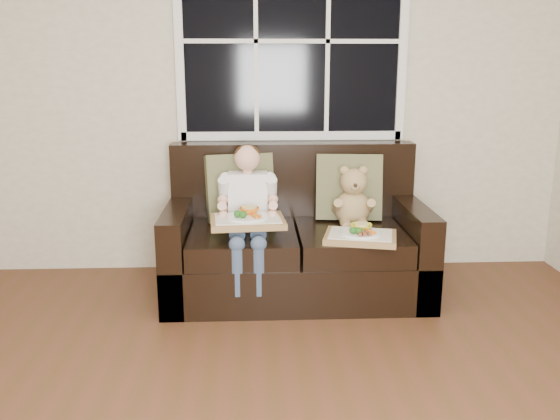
{
  "coord_description": "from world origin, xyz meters",
  "views": [
    {
      "loc": [
        -0.01,
        -1.79,
        1.5
      ],
      "look_at": [
        0.16,
        1.85,
        0.6
      ],
      "focal_mm": 38.0,
      "sensor_mm": 36.0,
      "label": 1
    }
  ],
  "objects_px": {
    "loveseat": "(295,245)",
    "tray_right": "(361,235)",
    "teddy_bear": "(353,201)",
    "child": "(248,202)",
    "tray_left": "(248,219)"
  },
  "relations": [
    {
      "from": "child",
      "to": "tray_right",
      "type": "relative_size",
      "value": 1.7
    },
    {
      "from": "teddy_bear",
      "to": "loveseat",
      "type": "bearing_deg",
      "value": -178.94
    },
    {
      "from": "loveseat",
      "to": "tray_right",
      "type": "xyz_separation_m",
      "value": [
        0.37,
        -0.36,
        0.17
      ]
    },
    {
      "from": "child",
      "to": "tray_left",
      "type": "relative_size",
      "value": 1.77
    },
    {
      "from": "loveseat",
      "to": "tray_right",
      "type": "height_order",
      "value": "loveseat"
    },
    {
      "from": "loveseat",
      "to": "tray_right",
      "type": "relative_size",
      "value": 3.45
    },
    {
      "from": "teddy_bear",
      "to": "tray_left",
      "type": "relative_size",
      "value": 0.88
    },
    {
      "from": "teddy_bear",
      "to": "tray_left",
      "type": "bearing_deg",
      "value": -154.36
    },
    {
      "from": "loveseat",
      "to": "tray_right",
      "type": "bearing_deg",
      "value": -43.91
    },
    {
      "from": "teddy_bear",
      "to": "tray_right",
      "type": "bearing_deg",
      "value": -89.18
    },
    {
      "from": "child",
      "to": "teddy_bear",
      "type": "relative_size",
      "value": 2.01
    },
    {
      "from": "tray_left",
      "to": "loveseat",
      "type": "bearing_deg",
      "value": 39.8
    },
    {
      "from": "teddy_bear",
      "to": "tray_right",
      "type": "relative_size",
      "value": 0.85
    },
    {
      "from": "loveseat",
      "to": "child",
      "type": "distance_m",
      "value": 0.47
    },
    {
      "from": "loveseat",
      "to": "teddy_bear",
      "type": "xyz_separation_m",
      "value": [
        0.38,
        -0.01,
        0.31
      ]
    }
  ]
}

